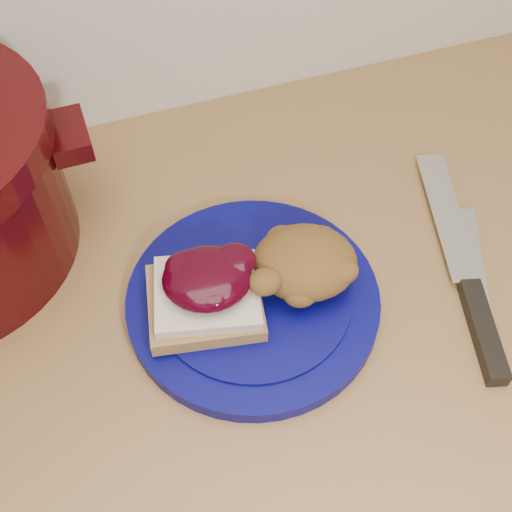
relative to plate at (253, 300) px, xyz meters
name	(u,v)px	position (x,y,z in m)	size (l,w,h in m)	color
base_cabinet	(241,463)	(-0.02, 0.01, -0.48)	(4.00, 0.60, 0.86)	beige
plate	(253,300)	(0.00, 0.00, 0.00)	(0.25, 0.25, 0.02)	#050551
sandwich	(206,291)	(-0.04, 0.00, 0.03)	(0.12, 0.11, 0.05)	olive
stuffing_mound	(305,262)	(0.05, 0.00, 0.04)	(0.10, 0.09, 0.05)	brown
chef_knife	(473,296)	(0.20, -0.07, 0.00)	(0.10, 0.28, 0.02)	black
butter_knife	(479,279)	(0.22, -0.05, 0.00)	(0.19, 0.01, 0.00)	silver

